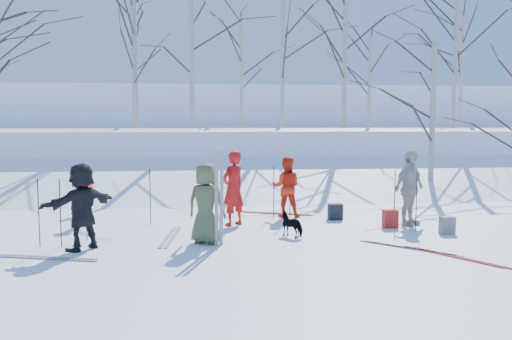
{
  "coord_description": "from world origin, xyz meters",
  "views": [
    {
      "loc": [
        -1.21,
        -10.19,
        2.39
      ],
      "look_at": [
        0.0,
        1.5,
        1.3
      ],
      "focal_mm": 35.0,
      "sensor_mm": 36.0,
      "label": 1
    }
  ],
  "objects": [
    {
      "name": "ground",
      "position": [
        0.0,
        0.0,
        0.0
      ],
      "size": [
        120.0,
        120.0,
        0.0
      ],
      "primitive_type": "plane",
      "color": "white",
      "rests_on": "ground"
    },
    {
      "name": "snow_ramp",
      "position": [
        0.0,
        7.0,
        0.15
      ],
      "size": [
        70.0,
        9.49,
        4.12
      ],
      "primitive_type": "cube",
      "rotation": [
        0.3,
        0.0,
        0.0
      ],
      "color": "white",
      "rests_on": "ground"
    },
    {
      "name": "snow_plateau",
      "position": [
        0.0,
        17.0,
        1.0
      ],
      "size": [
        70.0,
        18.0,
        2.2
      ],
      "primitive_type": "cube",
      "color": "white",
      "rests_on": "ground"
    },
    {
      "name": "far_hill",
      "position": [
        0.0,
        38.0,
        2.0
      ],
      "size": [
        90.0,
        30.0,
        6.0
      ],
      "primitive_type": "cube",
      "color": "white",
      "rests_on": "ground"
    },
    {
      "name": "skier_olive_center",
      "position": [
        -1.19,
        -0.31,
        0.81
      ],
      "size": [
        0.93,
        0.79,
        1.61
      ],
      "primitive_type": "imported",
      "rotation": [
        0.0,
        0.0,
        2.72
      ],
      "color": "#465130",
      "rests_on": "ground"
    },
    {
      "name": "skier_red_north",
      "position": [
        -0.55,
        1.42,
        0.88
      ],
      "size": [
        0.76,
        0.74,
        1.77
      ],
      "primitive_type": "imported",
      "rotation": [
        0.0,
        0.0,
        3.87
      ],
      "color": "red",
      "rests_on": "ground"
    },
    {
      "name": "skier_redor_behind",
      "position": [
        0.87,
        2.37,
        0.77
      ],
      "size": [
        0.86,
        0.74,
        1.55
      ],
      "primitive_type": "imported",
      "rotation": [
        0.0,
        0.0,
        2.92
      ],
      "color": "red",
      "rests_on": "ground"
    },
    {
      "name": "skier_red_seated",
      "position": [
        -3.98,
        1.7,
        0.53
      ],
      "size": [
        0.47,
        0.73,
        1.06
      ],
      "primitive_type": "imported",
      "rotation": [
        0.0,
        0.0,
        1.69
      ],
      "color": "red",
      "rests_on": "ground"
    },
    {
      "name": "skier_cream_east",
      "position": [
        3.58,
        1.01,
        0.89
      ],
      "size": [
        1.1,
        0.94,
        1.77
      ],
      "primitive_type": "imported",
      "rotation": [
        0.0,
        0.0,
        0.6
      ],
      "color": "beige",
      "rests_on": "ground"
    },
    {
      "name": "skier_grey_west",
      "position": [
        -3.53,
        -0.56,
        0.83
      ],
      "size": [
        1.41,
        1.46,
        1.66
      ],
      "primitive_type": "imported",
      "rotation": [
        0.0,
        0.0,
        3.96
      ],
      "color": "black",
      "rests_on": "ground"
    },
    {
      "name": "dog",
      "position": [
        0.64,
        0.11,
        0.26
      ],
      "size": [
        0.62,
        0.65,
        0.52
      ],
      "primitive_type": "imported",
      "rotation": [
        0.0,
        0.0,
        3.87
      ],
      "color": "black",
      "rests_on": "ground"
    },
    {
      "name": "upright_ski_left",
      "position": [
        -0.99,
        -0.59,
        0.95
      ],
      "size": [
        0.08,
        0.16,
        1.9
      ],
      "primitive_type": "cube",
      "rotation": [
        0.07,
        0.0,
        0.06
      ],
      "color": "silver",
      "rests_on": "ground"
    },
    {
      "name": "upright_ski_right",
      "position": [
        -0.89,
        -0.55,
        0.95
      ],
      "size": [
        0.1,
        0.23,
        1.89
      ],
      "primitive_type": "cube",
      "rotation": [
        0.1,
        0.0,
        0.15
      ],
      "color": "silver",
      "rests_on": "ground"
    },
    {
      "name": "ski_pair_a",
      "position": [
        0.69,
        2.8,
        0.01
      ],
      "size": [
        1.5,
        2.04,
        0.02
      ],
      "primitive_type": null,
      "rotation": [
        0.0,
        0.0,
        1.19
      ],
      "color": "#A01617",
      "rests_on": "ground"
    },
    {
      "name": "ski_pair_b",
      "position": [
        3.24,
        -1.82,
        0.01
      ],
      "size": [
        1.94,
        2.08,
        0.02
      ],
      "primitive_type": null,
      "rotation": [
        0.0,
        0.0,
        0.58
      ],
      "color": "#A01617",
      "rests_on": "ground"
    },
    {
      "name": "ski_pair_c",
      "position": [
        -4.02,
        -1.16,
        0.01
      ],
      "size": [
        1.19,
        2.0,
        0.02
      ],
      "primitive_type": null,
      "rotation": [
        0.0,
        0.0,
        1.3
      ],
      "color": "silver",
      "rests_on": "ground"
    },
    {
      "name": "ski_pair_d",
      "position": [
        -1.94,
        0.27,
        0.01
      ],
      "size": [
        0.55,
        1.94,
        0.02
      ],
      "primitive_type": null,
      "rotation": [
        0.0,
        0.0,
        -0.09
      ],
      "color": "silver",
      "rests_on": "ground"
    },
    {
      "name": "ski_pair_e",
      "position": [
        2.68,
        -1.16,
        0.01
      ],
      "size": [
        2.1,
        2.1,
        0.02
      ],
      "primitive_type": null,
      "rotation": [
        0.0,
        0.0,
        0.8
      ],
      "color": "silver",
      "rests_on": "ground"
    },
    {
      "name": "ski_pole_a",
      "position": [
        0.54,
        2.29,
        0.67
      ],
      "size": [
        0.02,
        0.02,
        1.34
      ],
      "primitive_type": "cylinder",
      "color": "black",
      "rests_on": "ground"
    },
    {
      "name": "ski_pole_b",
      "position": [
        -2.51,
        1.77,
        0.67
      ],
      "size": [
        0.02,
        0.02,
        1.34
      ],
      "primitive_type": "cylinder",
      "color": "black",
      "rests_on": "ground"
    },
    {
      "name": "ski_pole_c",
      "position": [
        0.99,
        2.46,
        0.67
      ],
      "size": [
        0.02,
        0.02,
        1.34
      ],
      "primitive_type": "cylinder",
      "color": "black",
      "rests_on": "ground"
    },
    {
      "name": "ski_pole_d",
      "position": [
        3.46,
        0.32,
        0.67
      ],
      "size": [
        0.02,
        0.02,
        1.34
      ],
      "primitive_type": "cylinder",
      "color": "black",
      "rests_on": "ground"
    },
    {
      "name": "ski_pole_e",
      "position": [
        -4.0,
        -0.33,
        0.67
      ],
      "size": [
        0.02,
        0.02,
        1.34
      ],
      "primitive_type": "cylinder",
      "color": "black",
      "rests_on": "ground"
    },
    {
      "name": "ski_pole_f",
      "position": [
        -4.43,
        -0.24,
        0.67
      ],
      "size": [
        0.02,
        0.02,
        1.34
      ],
      "primitive_type": "cylinder",
      "color": "black",
      "rests_on": "ground"
    },
    {
      "name": "ski_pole_g",
      "position": [
        3.14,
        0.79,
        0.67
      ],
      "size": [
        0.02,
        0.02,
        1.34
      ],
      "primitive_type": "cylinder",
      "color": "black",
      "rests_on": "ground"
    },
    {
      "name": "ski_pole_h",
      "position": [
        -3.64,
        0.2,
        0.67
      ],
      "size": [
        0.02,
        0.02,
        1.34
      ],
      "primitive_type": "cylinder",
      "color": "black",
      "rests_on": "ground"
    },
    {
      "name": "backpack_red",
      "position": [
        3.04,
        0.77,
        0.21
      ],
      "size": [
        0.32,
        0.22,
        0.42
      ],
      "primitive_type": "cube",
      "color": "#A9211A",
      "rests_on": "ground"
    },
    {
      "name": "backpack_grey",
      "position": [
        4.03,
        0.01,
        0.19
      ],
      "size": [
        0.3,
        0.2,
        0.38
      ],
      "primitive_type": "cube",
      "color": "slate",
      "rests_on": "ground"
    },
    {
      "name": "backpack_dark",
      "position": [
        2.03,
        1.85,
        0.2
      ],
      "size": [
        0.34,
        0.24,
        0.4
      ],
      "primitive_type": "cube",
      "color": "black",
      "rests_on": "ground"
    },
    {
      "name": "birch_plateau_a",
      "position": [
        -4.32,
        12.67,
        4.98
      ],
      "size": [
        4.5,
        4.5,
        5.57
      ],
      "primitive_type": null,
      "color": "silver",
      "rests_on": "snow_plateau"
    },
    {
      "name": "birch_plateau_c",
      "position": [
        4.69,
        10.59,
        5.16
      ],
      "size": [
        4.75,
        4.75,
        5.93
      ],
      "primitive_type": null,
      "color": "silver",
      "rests_on": "snow_plateau"
    },
    {
      "name": "birch_plateau_e",
      "position": [
        6.36,
        12.31,
        4.29
      ],
      "size": [
        3.53,
        3.53,
        4.18
      ],
      "primitive_type": null,
      "color": "silver",
      "rests_on": "snow_plateau"
    },
    {
      "name": "birch_plateau_f",
      "position": [
        0.75,
        16.16,
        5.04
      ],
      "size": [
        4.58,
        4.58,
        5.69
      ],
      "primitive_type": null,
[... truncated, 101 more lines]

